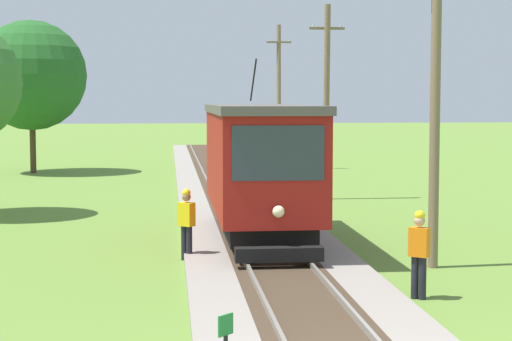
{
  "coord_description": "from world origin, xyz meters",
  "views": [
    {
      "loc": [
        -2.45,
        -10.56,
        3.98
      ],
      "look_at": [
        0.2,
        15.1,
        1.8
      ],
      "focal_mm": 59.33,
      "sensor_mm": 36.0,
      "label": 1
    }
  ],
  "objects": [
    {
      "name": "red_tram",
      "position": [
        0.0,
        12.24,
        2.19
      ],
      "size": [
        2.6,
        8.54,
        4.79
      ],
      "color": "maroon",
      "rests_on": "rail_right"
    },
    {
      "name": "utility_pole_near_tram",
      "position": [
        3.75,
        8.69,
        4.18
      ],
      "size": [
        1.4,
        0.29,
        8.17
      ],
      "color": "#7A664C",
      "rests_on": "ground"
    },
    {
      "name": "utility_pole_mid",
      "position": [
        3.75,
        22.37,
        3.93
      ],
      "size": [
        1.4,
        0.52,
        7.67
      ],
      "color": "#7A664C",
      "rests_on": "ground"
    },
    {
      "name": "utility_pole_far",
      "position": [
        3.75,
        36.85,
        4.17
      ],
      "size": [
        1.4,
        0.48,
        8.15
      ],
      "color": "#7A664C",
      "rests_on": "ground"
    },
    {
      "name": "track_worker",
      "position": [
        2.48,
        5.61,
        0.98
      ],
      "size": [
        0.45,
        0.42,
        1.78
      ],
      "rotation": [
        0.0,
        0.0,
        -2.2
      ],
      "color": "black",
      "rests_on": "ground"
    },
    {
      "name": "second_worker",
      "position": [
        -2.03,
        10.16,
        0.98
      ],
      "size": [
        0.45,
        0.43,
        1.78
      ],
      "rotation": [
        0.0,
        0.0,
        0.87
      ],
      "color": "black",
      "rests_on": "ground"
    },
    {
      "name": "tree_right_near",
      "position": [
        -9.75,
        35.93,
        5.25
      ],
      "size": [
        5.89,
        5.89,
        8.2
      ],
      "color": "#4C3823",
      "rests_on": "ground"
    }
  ]
}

